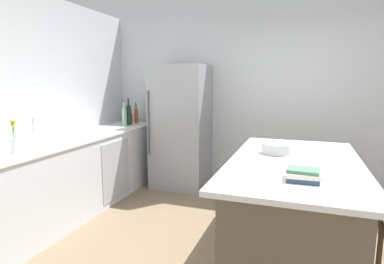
% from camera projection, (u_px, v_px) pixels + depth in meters
% --- Properties ---
extents(wall_rear, '(6.00, 0.10, 2.60)m').
position_uv_depth(wall_rear, '(266.00, 101.00, 4.62)').
color(wall_rear, silver).
rests_on(wall_rear, ground_plane).
extents(wall_left, '(0.10, 6.00, 2.60)m').
position_uv_depth(wall_left, '(7.00, 109.00, 3.33)').
color(wall_left, silver).
rests_on(wall_left, ground_plane).
extents(counter_run_left, '(0.69, 3.18, 0.93)m').
position_uv_depth(counter_run_left, '(75.00, 175.00, 3.83)').
color(counter_run_left, silver).
rests_on(counter_run_left, ground_plane).
extents(kitchen_island, '(1.09, 2.00, 0.91)m').
position_uv_depth(kitchen_island, '(292.00, 210.00, 2.77)').
color(kitchen_island, brown).
rests_on(kitchen_island, ground_plane).
extents(refrigerator, '(0.79, 0.72, 1.82)m').
position_uv_depth(refrigerator, '(181.00, 127.00, 4.71)').
color(refrigerator, '#93969B').
rests_on(refrigerator, ground_plane).
extents(sink_faucet, '(0.15, 0.05, 0.30)m').
position_uv_depth(sink_faucet, '(35.00, 130.00, 3.28)').
color(sink_faucet, silver).
rests_on(sink_faucet, counter_run_left).
extents(flower_vase, '(0.08, 0.08, 0.31)m').
position_uv_depth(flower_vase, '(15.00, 142.00, 2.91)').
color(flower_vase, silver).
rests_on(flower_vase, counter_run_left).
extents(olive_oil_bottle, '(0.05, 0.05, 0.32)m').
position_uv_depth(olive_oil_bottle, '(136.00, 115.00, 5.09)').
color(olive_oil_bottle, olive).
rests_on(olive_oil_bottle, counter_run_left).
extents(vinegar_bottle, '(0.06, 0.06, 0.30)m').
position_uv_depth(vinegar_bottle, '(136.00, 116.00, 4.99)').
color(vinegar_bottle, '#994C23').
rests_on(vinegar_bottle, counter_run_left).
extents(hot_sauce_bottle, '(0.05, 0.05, 0.23)m').
position_uv_depth(hot_sauce_bottle, '(131.00, 118.00, 4.92)').
color(hot_sauce_bottle, red).
rests_on(hot_sauce_bottle, counter_run_left).
extents(wine_bottle, '(0.07, 0.07, 0.40)m').
position_uv_depth(wine_bottle, '(129.00, 114.00, 4.81)').
color(wine_bottle, '#19381E').
rests_on(wine_bottle, counter_run_left).
extents(gin_bottle, '(0.07, 0.07, 0.37)m').
position_uv_depth(gin_bottle, '(124.00, 116.00, 4.74)').
color(gin_bottle, '#8CB79E').
rests_on(gin_bottle, counter_run_left).
extents(cookbook_stack, '(0.24, 0.20, 0.09)m').
position_uv_depth(cookbook_stack, '(303.00, 175.00, 2.15)').
color(cookbook_stack, '#334770').
rests_on(cookbook_stack, kitchen_island).
extents(mixing_bowl, '(0.28, 0.28, 0.10)m').
position_uv_depth(mixing_bowl, '(276.00, 148.00, 2.96)').
color(mixing_bowl, '#B2B5BA').
rests_on(mixing_bowl, kitchen_island).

